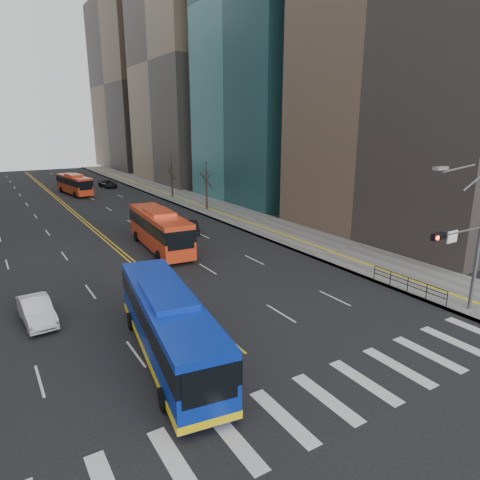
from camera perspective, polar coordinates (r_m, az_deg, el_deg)
The scene contains 14 objects.
ground at distance 19.57m, azimuth 8.72°, elevation -21.20°, with size 220.00×220.00×0.00m, color black.
sidewalk_right at distance 64.34m, azimuth -5.30°, elevation 4.93°, with size 7.00×130.00×0.15m, color slate.
crosswalk at distance 19.56m, azimuth 8.72°, elevation -21.19°, with size 26.70×4.00×0.01m.
centerline at distance 68.58m, azimuth -22.41°, elevation 4.42°, with size 0.55×100.00×0.01m.
office_towers at distance 81.91m, azimuth -25.89°, elevation 22.55°, with size 83.00×134.00×58.00m.
signal_mast at distance 28.69m, azimuth 27.93°, elevation -0.08°, with size 5.37×0.37×9.39m.
pedestrian_railing at distance 32.35m, azimuth 21.49°, elevation -5.25°, with size 0.06×6.06×1.02m.
street_trees at distance 46.93m, azimuth -27.34°, elevation 5.37°, with size 35.20×47.20×7.60m.
blue_bus at distance 22.12m, azimuth -9.47°, elevation -10.90°, with size 4.41×12.71×3.62m.
red_bus_near at distance 41.05m, azimuth -10.68°, elevation 1.65°, with size 3.63×12.08×3.76m.
red_bus_far at distance 77.46m, azimuth -21.23°, elevation 7.09°, with size 3.91×10.93×3.41m.
car_white at distance 28.67m, azimuth -25.49°, elevation -8.50°, with size 1.58×4.53×1.49m, color silver.
car_dark_mid at distance 47.17m, azimuth -6.43°, elevation 1.83°, with size 1.60×3.98×1.36m, color black.
car_dark_far at distance 84.06m, azimuth -17.20°, elevation 7.17°, with size 2.26×4.91×1.36m, color black.
Camera 1 is at (-10.49, -11.77, 11.58)m, focal length 32.00 mm.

